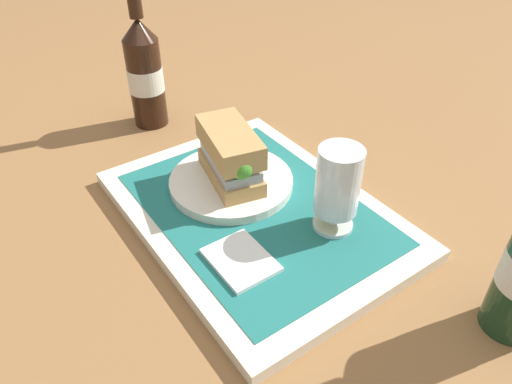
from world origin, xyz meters
The scene contains 8 objects.
ground_plane centered at (0.00, 0.00, 0.00)m, with size 3.00×3.00×0.00m, color olive.
tray centered at (0.00, 0.00, 0.01)m, with size 0.44×0.32×0.02m, color beige.
placemat centered at (0.00, 0.00, 0.02)m, with size 0.38×0.27×0.00m, color #1E6B66.
plate centered at (-0.07, 0.00, 0.03)m, with size 0.19×0.19×0.01m, color silver.
sandwich centered at (-0.06, 0.00, 0.08)m, with size 0.14×0.09×0.08m.
beer_glass centered at (0.09, 0.06, 0.09)m, with size 0.06×0.06×0.12m.
napkin_folded centered at (0.08, -0.08, 0.02)m, with size 0.09×0.07×0.01m, color white.
second_bottle centered at (-0.35, 0.00, 0.10)m, with size 0.07×0.07×0.27m.
Camera 1 is at (0.45, -0.31, 0.47)m, focal length 34.03 mm.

